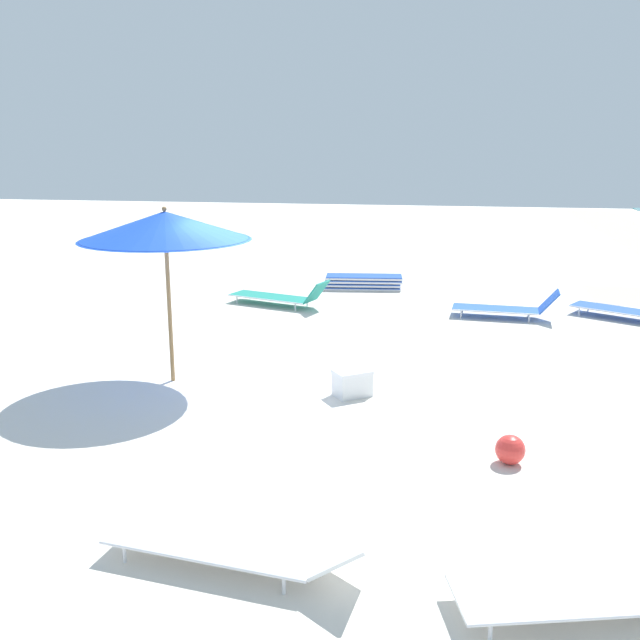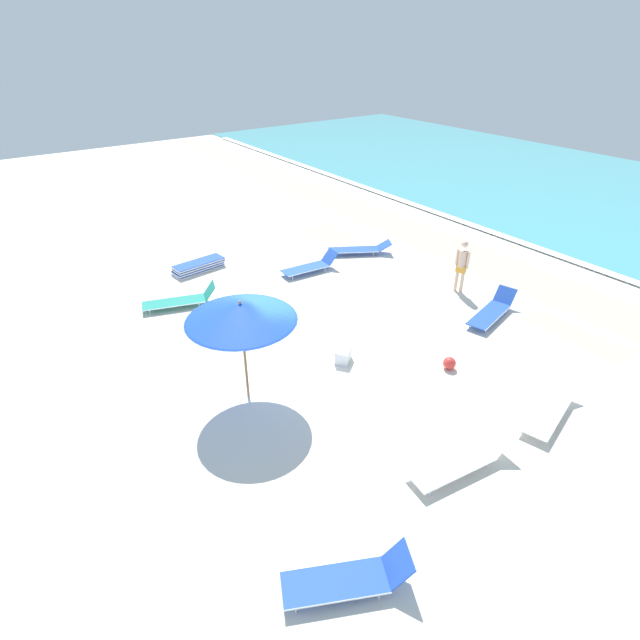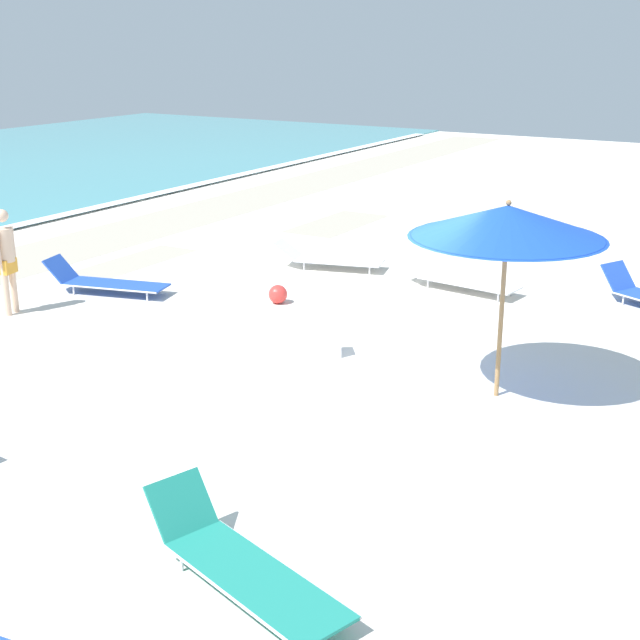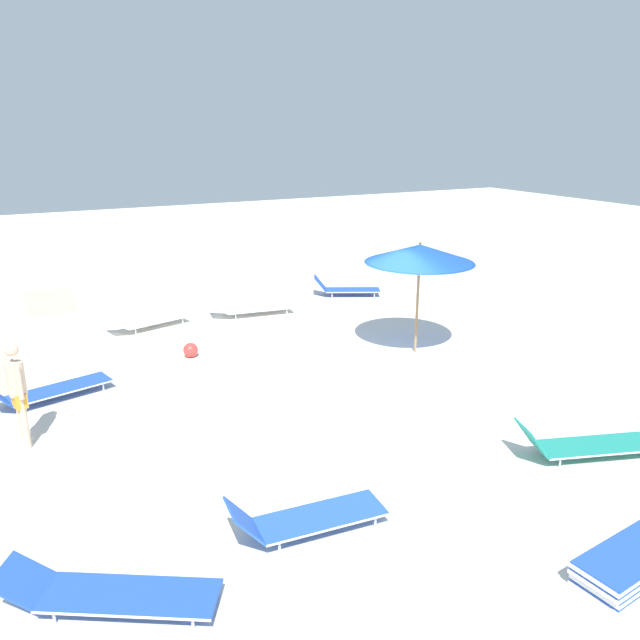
{
  "view_description": "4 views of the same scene",
  "coord_description": "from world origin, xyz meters",
  "px_view_note": "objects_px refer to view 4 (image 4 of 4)",
  "views": [
    {
      "loc": [
        10.13,
        2.33,
        3.43
      ],
      "look_at": [
        0.9,
        0.67,
        1.08
      ],
      "focal_mm": 40.0,
      "sensor_mm": 36.0,
      "label": 1
    },
    {
      "loc": [
        9.14,
        -5.58,
        7.55
      ],
      "look_at": [
        0.08,
        0.92,
        0.95
      ],
      "focal_mm": 28.0,
      "sensor_mm": 36.0,
      "label": 2
    },
    {
      "loc": [
        -9.7,
        -5.04,
        4.5
      ],
      "look_at": [
        0.25,
        0.83,
        0.75
      ],
      "focal_mm": 50.0,
      "sensor_mm": 36.0,
      "label": 3
    },
    {
      "loc": [
        -10.31,
        6.47,
        4.99
      ],
      "look_at": [
        0.58,
        0.92,
        1.14
      ],
      "focal_mm": 35.0,
      "sensor_mm": 36.0,
      "label": 4
    }
  ],
  "objects_px": {
    "lounger_stack": "(640,558)",
    "sun_lounger_under_umbrella": "(305,517)",
    "sun_lounger_near_water_right": "(583,444)",
    "beach_umbrella": "(420,254)",
    "sun_lounger_beside_umbrella": "(251,308)",
    "cooler_box": "(306,361)",
    "sun_lounger_mid_beach_solo": "(345,289)",
    "sun_lounger_near_water_left": "(48,390)",
    "sun_lounger_mid_beach_pair_a": "(146,321)",
    "beach_ball": "(191,350)",
    "beachgoer_wading_adult": "(18,389)",
    "sun_lounger_mid_beach_pair_b": "(109,592)"
  },
  "relations": [
    {
      "from": "lounger_stack",
      "to": "sun_lounger_under_umbrella",
      "type": "height_order",
      "value": "sun_lounger_under_umbrella"
    },
    {
      "from": "sun_lounger_near_water_right",
      "to": "lounger_stack",
      "type": "bearing_deg",
      "value": 162.71
    },
    {
      "from": "sun_lounger_under_umbrella",
      "to": "beach_umbrella",
      "type": "bearing_deg",
      "value": -42.4
    },
    {
      "from": "lounger_stack",
      "to": "sun_lounger_beside_umbrella",
      "type": "xyz_separation_m",
      "value": [
        11.64,
        0.37,
        0.04
      ]
    },
    {
      "from": "sun_lounger_near_water_right",
      "to": "cooler_box",
      "type": "distance_m",
      "value": 5.74
    },
    {
      "from": "beach_umbrella",
      "to": "sun_lounger_mid_beach_solo",
      "type": "relative_size",
      "value": 1.24
    },
    {
      "from": "sun_lounger_near_water_left",
      "to": "cooler_box",
      "type": "distance_m",
      "value": 5.08
    },
    {
      "from": "sun_lounger_near_water_left",
      "to": "sun_lounger_mid_beach_pair_a",
      "type": "xyz_separation_m",
      "value": [
        3.55,
        -2.59,
        -0.01
      ]
    },
    {
      "from": "sun_lounger_mid_beach_solo",
      "to": "beach_ball",
      "type": "relative_size",
      "value": 6.27
    },
    {
      "from": "sun_lounger_mid_beach_solo",
      "to": "sun_lounger_mid_beach_pair_a",
      "type": "height_order",
      "value": "sun_lounger_mid_beach_solo"
    },
    {
      "from": "beach_umbrella",
      "to": "beachgoer_wading_adult",
      "type": "relative_size",
      "value": 1.45
    },
    {
      "from": "sun_lounger_mid_beach_pair_b",
      "to": "cooler_box",
      "type": "distance_m",
      "value": 7.16
    },
    {
      "from": "sun_lounger_mid_beach_pair_a",
      "to": "sun_lounger_mid_beach_pair_b",
      "type": "distance_m",
      "value": 9.88
    },
    {
      "from": "lounger_stack",
      "to": "sun_lounger_mid_beach_pair_b",
      "type": "xyz_separation_m",
      "value": [
        2.18,
        5.62,
        0.04
      ]
    },
    {
      "from": "sun_lounger_mid_beach_pair_a",
      "to": "sun_lounger_mid_beach_solo",
      "type": "bearing_deg",
      "value": -100.38
    },
    {
      "from": "beach_umbrella",
      "to": "sun_lounger_near_water_right",
      "type": "height_order",
      "value": "beach_umbrella"
    },
    {
      "from": "sun_lounger_mid_beach_pair_a",
      "to": "beach_ball",
      "type": "xyz_separation_m",
      "value": [
        -2.5,
        -0.44,
        -0.04
      ]
    },
    {
      "from": "lounger_stack",
      "to": "sun_lounger_under_umbrella",
      "type": "bearing_deg",
      "value": 46.37
    },
    {
      "from": "sun_lounger_mid_beach_solo",
      "to": "beach_ball",
      "type": "distance_m",
      "value": 6.42
    },
    {
      "from": "beach_umbrella",
      "to": "sun_lounger_beside_umbrella",
      "type": "bearing_deg",
      "value": 27.91
    },
    {
      "from": "cooler_box",
      "to": "sun_lounger_beside_umbrella",
      "type": "bearing_deg",
      "value": 49.03
    },
    {
      "from": "sun_lounger_mid_beach_pair_a",
      "to": "beach_ball",
      "type": "distance_m",
      "value": 2.54
    },
    {
      "from": "beach_umbrella",
      "to": "sun_lounger_near_water_right",
      "type": "distance_m",
      "value": 5.52
    },
    {
      "from": "sun_lounger_under_umbrella",
      "to": "sun_lounger_beside_umbrella",
      "type": "distance_m",
      "value": 9.65
    },
    {
      "from": "beach_umbrella",
      "to": "lounger_stack",
      "type": "xyz_separation_m",
      "value": [
        -7.25,
        1.96,
        -2.12
      ]
    },
    {
      "from": "sun_lounger_near_water_left",
      "to": "beach_ball",
      "type": "distance_m",
      "value": 3.21
    },
    {
      "from": "lounger_stack",
      "to": "beachgoer_wading_adult",
      "type": "height_order",
      "value": "beachgoer_wading_adult"
    },
    {
      "from": "sun_lounger_under_umbrella",
      "to": "sun_lounger_mid_beach_solo",
      "type": "xyz_separation_m",
      "value": [
        9.85,
        -6.11,
        0.0
      ]
    },
    {
      "from": "sun_lounger_under_umbrella",
      "to": "lounger_stack",
      "type": "bearing_deg",
      "value": -122.85
    },
    {
      "from": "sun_lounger_mid_beach_pair_b",
      "to": "beach_ball",
      "type": "relative_size",
      "value": 7.16
    },
    {
      "from": "sun_lounger_mid_beach_solo",
      "to": "beach_ball",
      "type": "height_order",
      "value": "sun_lounger_mid_beach_solo"
    },
    {
      "from": "beach_umbrella",
      "to": "cooler_box",
      "type": "bearing_deg",
      "value": 86.39
    },
    {
      "from": "sun_lounger_beside_umbrella",
      "to": "beach_ball",
      "type": "xyz_separation_m",
      "value": [
        -2.39,
        2.36,
        -0.04
      ]
    },
    {
      "from": "lounger_stack",
      "to": "sun_lounger_under_umbrella",
      "type": "distance_m",
      "value": 3.99
    },
    {
      "from": "sun_lounger_near_water_right",
      "to": "sun_lounger_mid_beach_solo",
      "type": "xyz_separation_m",
      "value": [
        10.12,
        -1.41,
        0.0
      ]
    },
    {
      "from": "sun_lounger_beside_umbrella",
      "to": "sun_lounger_near_water_left",
      "type": "relative_size",
      "value": 1.01
    },
    {
      "from": "sun_lounger_under_umbrella",
      "to": "sun_lounger_near_water_left",
      "type": "relative_size",
      "value": 0.9
    },
    {
      "from": "sun_lounger_near_water_left",
      "to": "sun_lounger_beside_umbrella",
      "type": "bearing_deg",
      "value": -71.89
    },
    {
      "from": "lounger_stack",
      "to": "sun_lounger_mid_beach_pair_b",
      "type": "distance_m",
      "value": 6.03
    },
    {
      "from": "sun_lounger_under_umbrella",
      "to": "beachgoer_wading_adult",
      "type": "distance_m",
      "value": 5.16
    },
    {
      "from": "beach_umbrella",
      "to": "sun_lounger_mid_beach_pair_b",
      "type": "xyz_separation_m",
      "value": [
        -5.06,
        7.58,
        -2.08
      ]
    },
    {
      "from": "sun_lounger_beside_umbrella",
      "to": "cooler_box",
      "type": "relative_size",
      "value": 3.83
    },
    {
      "from": "beach_umbrella",
      "to": "sun_lounger_near_water_right",
      "type": "relative_size",
      "value": 1.11
    },
    {
      "from": "beachgoer_wading_adult",
      "to": "beach_ball",
      "type": "xyz_separation_m",
      "value": [
        2.75,
        -3.51,
        -0.84
      ]
    },
    {
      "from": "sun_lounger_mid_beach_pair_a",
      "to": "sun_lounger_mid_beach_pair_b",
      "type": "xyz_separation_m",
      "value": [
        -9.57,
        2.45,
        -0.01
      ]
    },
    {
      "from": "beach_umbrella",
      "to": "sun_lounger_mid_beach_solo",
      "type": "xyz_separation_m",
      "value": [
        5.02,
        -0.98,
        -2.06
      ]
    },
    {
      "from": "beachgoer_wading_adult",
      "to": "sun_lounger_under_umbrella",
      "type": "bearing_deg",
      "value": -155.38
    },
    {
      "from": "sun_lounger_near_water_right",
      "to": "beach_ball",
      "type": "distance_m",
      "value": 8.28
    },
    {
      "from": "sun_lounger_under_umbrella",
      "to": "sun_lounger_beside_umbrella",
      "type": "height_order",
      "value": "sun_lounger_under_umbrella"
    },
    {
      "from": "sun_lounger_beside_umbrella",
      "to": "cooler_box",
      "type": "height_order",
      "value": "sun_lounger_beside_umbrella"
    }
  ]
}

